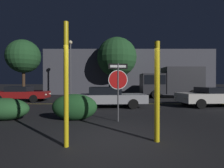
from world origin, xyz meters
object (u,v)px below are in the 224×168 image
object	(u,v)px
stop_sign	(118,81)
tree_0	(23,56)
delivery_truck	(171,82)
passing_car_2	(107,97)
passing_car_1	(21,94)
passing_car_3	(211,96)
hedge_bush_0	(4,109)
tree_1	(117,57)
yellow_pole_left	(66,84)
street_lamp	(70,62)
yellow_pole_right	(157,92)
hedge_bush_1	(75,107)

from	to	relation	value
stop_sign	tree_0	distance (m)	16.18
delivery_truck	passing_car_2	bearing A→B (deg)	136.63
stop_sign	passing_car_1	world-z (taller)	stop_sign
passing_car_2	delivery_truck	size ratio (longest dim) A/B	0.82
passing_car_2	passing_car_3	distance (m)	6.88
hedge_bush_0	tree_1	world-z (taller)	tree_1
hedge_bush_0	tree_0	size ratio (longest dim) A/B	0.33
yellow_pole_left	street_lamp	size ratio (longest dim) A/B	0.52
passing_car_1	passing_car_3	bearing A→B (deg)	74.90
stop_sign	passing_car_2	world-z (taller)	stop_sign
hedge_bush_0	street_lamp	distance (m)	11.43
yellow_pole_left	yellow_pole_right	size ratio (longest dim) A/B	1.15
yellow_pole_right	tree_0	distance (m)	18.68
hedge_bush_1	tree_1	xyz separation A→B (m)	(2.16, 14.04, 4.09)
yellow_pole_left	passing_car_1	world-z (taller)	yellow_pole_left
street_lamp	tree_0	world-z (taller)	tree_0
tree_0	passing_car_3	bearing A→B (deg)	-25.81
hedge_bush_0	street_lamp	xyz separation A→B (m)	(0.19, 10.95, 3.26)
yellow_pole_right	hedge_bush_1	bearing A→B (deg)	136.33
stop_sign	yellow_pole_right	distance (m)	2.61
hedge_bush_1	tree_1	distance (m)	14.78
yellow_pole_left	street_lamp	xyz separation A→B (m)	(-3.22, 13.99, 2.19)
passing_car_1	yellow_pole_right	bearing A→B (deg)	38.70
hedge_bush_1	tree_1	world-z (taller)	tree_1
yellow_pole_right	yellow_pole_left	bearing A→B (deg)	-170.82
tree_0	yellow_pole_left	bearing A→B (deg)	-60.04
yellow_pole_left	hedge_bush_1	xyz separation A→B (m)	(-0.44, 3.03, -0.99)
delivery_truck	hedge_bush_1	bearing A→B (deg)	143.79
hedge_bush_0	hedge_bush_1	bearing A→B (deg)	-0.17
street_lamp	tree_1	distance (m)	5.89
street_lamp	tree_1	size ratio (longest dim) A/B	0.84
stop_sign	delivery_truck	xyz separation A→B (m)	(5.86, 11.08, -0.00)
hedge_bush_0	delivery_truck	world-z (taller)	delivery_truck
stop_sign	passing_car_3	bearing A→B (deg)	30.75
tree_0	street_lamp	bearing A→B (deg)	-11.62
yellow_pole_left	passing_car_3	world-z (taller)	yellow_pole_left
passing_car_1	passing_car_3	world-z (taller)	passing_car_3
tree_1	tree_0	bearing A→B (deg)	-169.45
passing_car_2	tree_0	bearing A→B (deg)	-135.61
yellow_pole_right	street_lamp	xyz separation A→B (m)	(-5.56, 13.61, 2.38)
street_lamp	yellow_pole_right	bearing A→B (deg)	-67.79
passing_car_2	passing_car_3	bearing A→B (deg)	88.64
stop_sign	passing_car_1	bearing A→B (deg)	132.23
stop_sign	street_lamp	size ratio (longest dim) A/B	0.39
tree_0	delivery_truck	bearing A→B (deg)	-4.53
hedge_bush_0	passing_car_3	size ratio (longest dim) A/B	0.48
passing_car_3	street_lamp	xyz separation A→B (m)	(-10.89, 6.79, 3.06)
hedge_bush_1	passing_car_2	world-z (taller)	passing_car_2
tree_0	stop_sign	bearing A→B (deg)	-50.74
hedge_bush_0	delivery_truck	size ratio (longest dim) A/B	0.34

